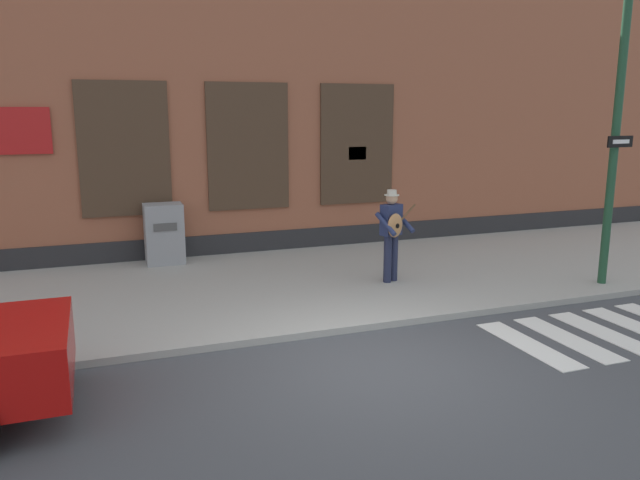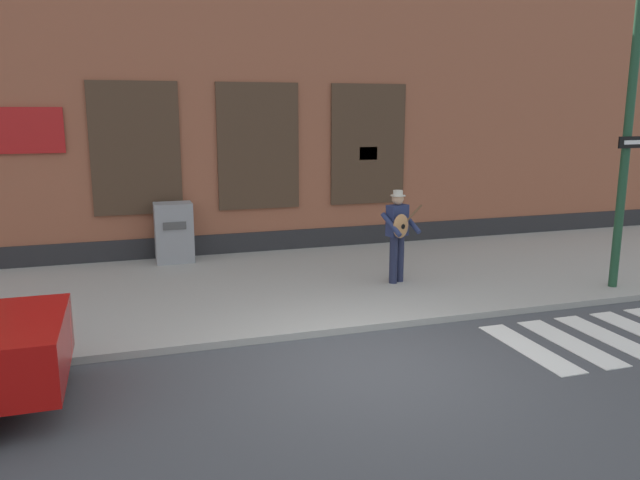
# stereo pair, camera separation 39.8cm
# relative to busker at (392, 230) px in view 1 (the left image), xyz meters

# --- Properties ---
(ground_plane) EXTENTS (160.00, 160.00, 0.00)m
(ground_plane) POSITION_rel_busker_xyz_m (-1.85, -3.21, -1.09)
(ground_plane) COLOR #424449
(sidewalk) EXTENTS (28.00, 5.39, 0.11)m
(sidewalk) POSITION_rel_busker_xyz_m (-1.85, 0.67, -1.03)
(sidewalk) COLOR #9E9E99
(sidewalk) RESTS_ON ground
(building_backdrop) EXTENTS (28.00, 4.06, 7.78)m
(building_backdrop) POSITION_rel_busker_xyz_m (-1.85, 5.36, 2.80)
(building_backdrop) COLOR #99563D
(building_backdrop) RESTS_ON ground
(busker) EXTENTS (0.78, 0.66, 1.72)m
(busker) POSITION_rel_busker_xyz_m (0.00, 0.00, 0.00)
(busker) COLOR #1E233D
(busker) RESTS_ON sidewalk
(utility_box) EXTENTS (0.78, 0.56, 1.26)m
(utility_box) POSITION_rel_busker_xyz_m (-3.78, 2.92, -0.35)
(utility_box) COLOR gray
(utility_box) RESTS_ON sidewalk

